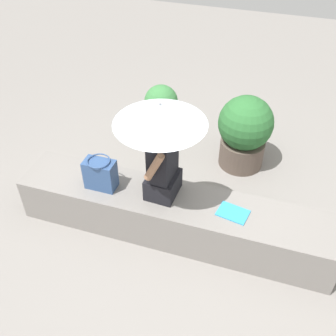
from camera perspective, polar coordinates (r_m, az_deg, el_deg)
name	(u,v)px	position (r m, az deg, el deg)	size (l,w,h in m)	color
ground_plane	(173,231)	(4.19, 0.68, -9.05)	(14.00, 14.00, 0.00)	gray
stone_bench	(173,215)	(4.01, 0.70, -6.83)	(3.14, 0.57, 0.48)	gray
person_seated	(163,162)	(3.64, -0.77, 0.88)	(0.30, 0.48, 0.90)	black
parasol	(160,114)	(3.26, -1.14, 7.75)	(0.80, 0.80, 1.07)	#B7B7BC
handbag_black	(100,174)	(3.92, -9.70, -0.84)	(0.30, 0.22, 0.33)	#335184
magazine	(233,213)	(3.75, 9.31, -6.38)	(0.28, 0.20, 0.01)	#339ED1
planter_near	(245,131)	(4.79, 10.95, 5.23)	(0.65, 0.65, 0.92)	brown
planter_far	(161,113)	(5.12, -0.98, 7.90)	(0.42, 0.42, 0.82)	brown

